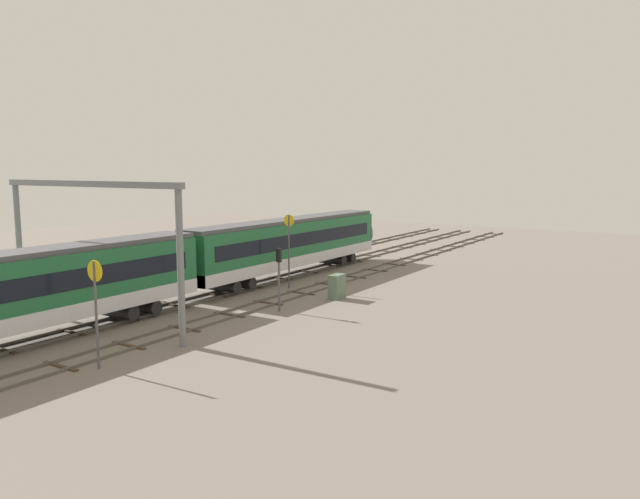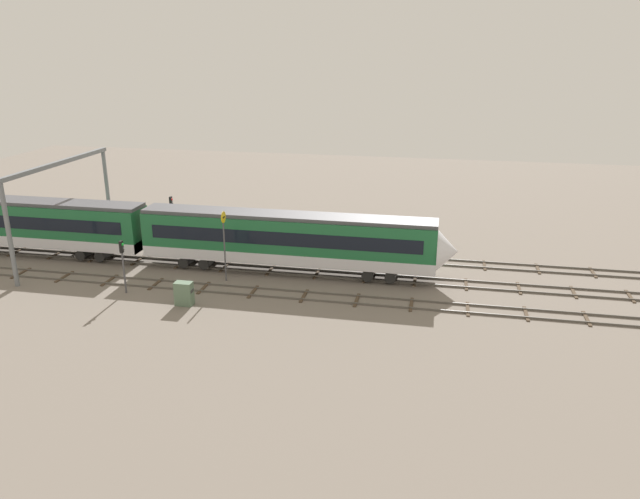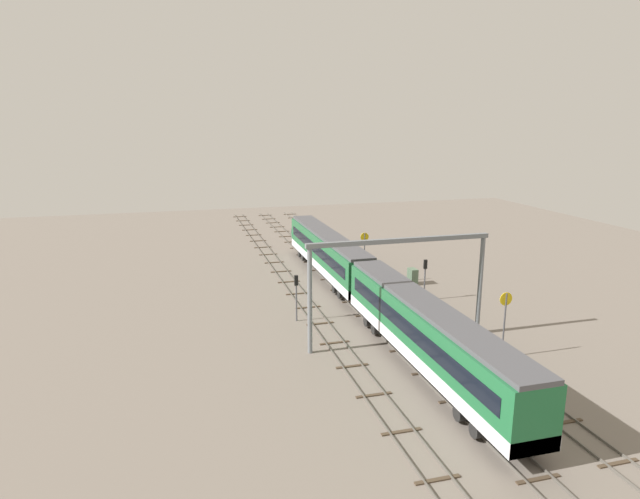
# 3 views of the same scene
# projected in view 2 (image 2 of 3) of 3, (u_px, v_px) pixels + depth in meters

# --- Properties ---
(ground_plane) EXTENTS (111.23, 111.23, 0.00)m
(ground_plane) POSITION_uv_depth(u_px,v_px,m) (247.00, 269.00, 50.87)
(ground_plane) COLOR slate
(track_near_foreground) EXTENTS (95.23, 2.40, 0.16)m
(track_near_foreground) POSITION_uv_depth(u_px,v_px,m) (228.00, 290.00, 46.43)
(track_near_foreground) COLOR #59544C
(track_near_foreground) RESTS_ON ground
(track_with_train) EXTENTS (95.23, 2.40, 0.16)m
(track_with_train) POSITION_uv_depth(u_px,v_px,m) (247.00, 268.00, 50.85)
(track_with_train) COLOR #59544C
(track_with_train) RESTS_ON ground
(track_middle) EXTENTS (95.23, 2.40, 0.16)m
(track_middle) POSITION_uv_depth(u_px,v_px,m) (264.00, 250.00, 55.27)
(track_middle) COLOR #59544C
(track_middle) RESTS_ON ground
(train) EXTENTS (50.40, 3.24, 4.80)m
(train) POSITION_uv_depth(u_px,v_px,m) (152.00, 233.00, 51.59)
(train) COLOR #1E6638
(train) RESTS_ON ground
(overhead_gantry) EXTENTS (0.40, 14.82, 8.49)m
(overhead_gantry) POSITION_uv_depth(u_px,v_px,m) (61.00, 188.00, 51.94)
(overhead_gantry) COLOR slate
(overhead_gantry) RESTS_ON ground
(speed_sign_mid_trackside) EXTENTS (0.14, 0.90, 5.69)m
(speed_sign_mid_trackside) POSITION_uv_depth(u_px,v_px,m) (224.00, 237.00, 47.18)
(speed_sign_mid_trackside) COLOR #4C4C51
(speed_sign_mid_trackside) RESTS_ON ground
(signal_light_trackside_approach) EXTENTS (0.31, 0.32, 4.17)m
(signal_light_trackside_approach) POSITION_uv_depth(u_px,v_px,m) (172.00, 211.00, 57.88)
(signal_light_trackside_approach) COLOR #4C4C51
(signal_light_trackside_approach) RESTS_ON ground
(signal_light_trackside_departure) EXTENTS (0.31, 0.32, 4.11)m
(signal_light_trackside_departure) POSITION_uv_depth(u_px,v_px,m) (123.00, 259.00, 45.12)
(signal_light_trackside_departure) COLOR #4C4C51
(signal_light_trackside_departure) RESTS_ON ground
(relay_cabinet) EXTENTS (1.28, 0.76, 1.74)m
(relay_cabinet) POSITION_uv_depth(u_px,v_px,m) (184.00, 294.00, 43.61)
(relay_cabinet) COLOR #597259
(relay_cabinet) RESTS_ON ground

